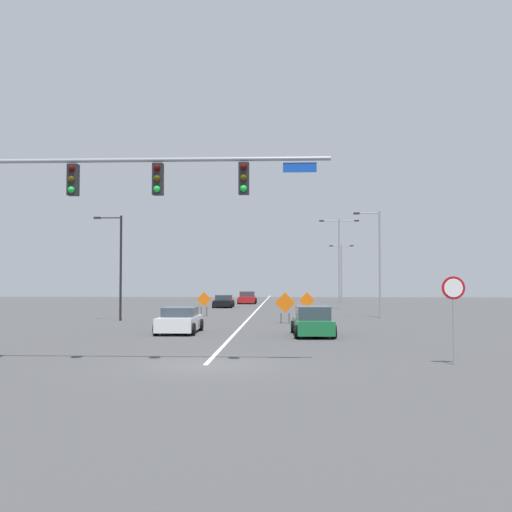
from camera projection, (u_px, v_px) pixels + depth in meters
ground at (205, 365)px, 20.04m from camera, size 162.60×162.60×0.00m
road_centre_stripe at (260, 306)px, 65.12m from camera, size 0.16×90.33×0.01m
traffic_signal_assembly at (109, 198)px, 20.39m from camera, size 11.48×0.44×7.11m
stop_sign at (454, 303)px, 20.23m from camera, size 0.76×0.07×2.89m
street_lamp_far_right at (339, 256)px, 58.64m from camera, size 3.77×0.24×8.58m
street_lamp_near_right at (378, 259)px, 45.56m from camera, size 2.00×0.24×7.87m
street_lamp_far_left at (341, 268)px, 74.24m from camera, size 2.90×0.24×7.06m
street_lamp_mid_left at (119, 262)px, 42.23m from camera, size 1.97×0.24×7.21m
construction_sign_right_lane at (285, 304)px, 39.46m from camera, size 1.32×0.17×1.99m
construction_sign_median_near at (307, 301)px, 46.90m from camera, size 1.22×0.31×1.87m
construction_sign_right_shoulder at (204, 301)px, 47.45m from camera, size 1.11×0.29×1.86m
car_green_near at (313, 322)px, 30.69m from camera, size 2.13×4.66×1.48m
car_black_distant at (224, 302)px, 62.81m from camera, size 2.04×4.23×1.26m
car_white_passing at (180, 321)px, 32.32m from camera, size 2.08×4.26×1.34m
car_red_approaching at (247, 298)px, 72.70m from camera, size 2.19×3.86×1.44m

